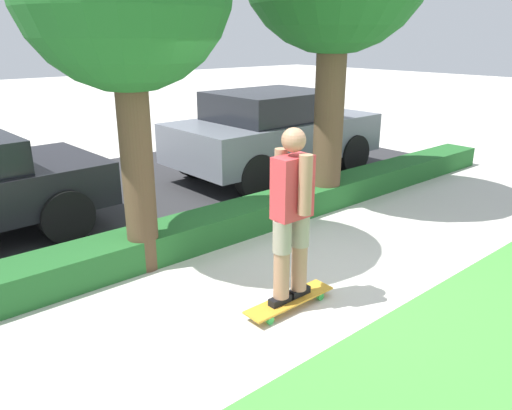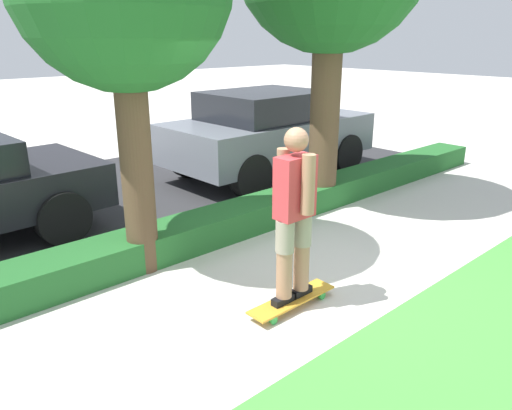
{
  "view_description": "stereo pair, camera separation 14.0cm",
  "coord_description": "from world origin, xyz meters",
  "views": [
    {
      "loc": [
        -3.63,
        -3.36,
        2.55
      ],
      "look_at": [
        -0.22,
        0.6,
        0.77
      ],
      "focal_mm": 35.0,
      "sensor_mm": 36.0,
      "label": 1
    },
    {
      "loc": [
        -3.73,
        -3.27,
        2.55
      ],
      "look_at": [
        -0.22,
        0.6,
        0.77
      ],
      "focal_mm": 35.0,
      "sensor_mm": 36.0,
      "label": 2
    }
  ],
  "objects": [
    {
      "name": "hedge_row",
      "position": [
        0.0,
        1.6,
        0.18
      ],
      "size": [
        12.54,
        0.6,
        0.37
      ],
      "color": "#236028",
      "rests_on": "ground_plane"
    },
    {
      "name": "skater_person",
      "position": [
        -0.55,
        -0.29,
        1.0
      ],
      "size": [
        0.5,
        0.43,
        1.69
      ],
      "color": "black",
      "rests_on": "skateboard"
    },
    {
      "name": "parked_car_middle",
      "position": [
        2.67,
        3.45,
        0.84
      ],
      "size": [
        4.0,
        2.0,
        1.58
      ],
      "rotation": [
        0.0,
        0.0,
        0.01
      ],
      "color": "slate",
      "rests_on": "ground_plane"
    },
    {
      "name": "skateboard",
      "position": [
        -0.55,
        -0.29,
        0.08
      ],
      "size": [
        1.01,
        0.24,
        0.1
      ],
      "color": "gold",
      "rests_on": "ground_plane"
    },
    {
      "name": "ground_plane",
      "position": [
        0.0,
        0.0,
        0.0
      ],
      "size": [
        60.0,
        60.0,
        0.0
      ],
      "primitive_type": "plane",
      "color": "beige"
    },
    {
      "name": "street_asphalt",
      "position": [
        0.0,
        4.2,
        0.0
      ],
      "size": [
        12.54,
        5.0,
        0.01
      ],
      "color": "#2D2D30",
      "rests_on": "ground_plane"
    }
  ]
}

